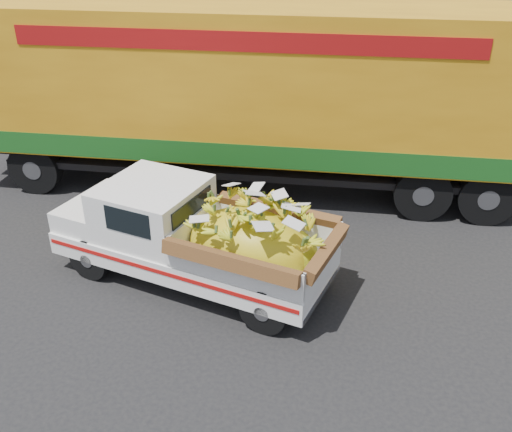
% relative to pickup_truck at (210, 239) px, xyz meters
% --- Properties ---
extents(ground, '(100.00, 100.00, 0.00)m').
position_rel_pickup_truck_xyz_m(ground, '(-0.30, 0.34, -0.84)').
color(ground, black).
rests_on(ground, ground).
extents(curb, '(60.00, 0.25, 0.15)m').
position_rel_pickup_truck_xyz_m(curb, '(-0.30, 6.21, -0.77)').
color(curb, gray).
rests_on(curb, ground).
extents(sidewalk, '(60.00, 4.00, 0.14)m').
position_rel_pickup_truck_xyz_m(sidewalk, '(-0.30, 8.31, -0.77)').
color(sidewalk, gray).
rests_on(sidewalk, ground).
extents(pickup_truck, '(4.64, 2.14, 1.57)m').
position_rel_pickup_truck_xyz_m(pickup_truck, '(0.00, 0.00, 0.00)').
color(pickup_truck, black).
rests_on(pickup_truck, ground).
extents(semi_trailer, '(12.08, 4.63, 3.80)m').
position_rel_pickup_truck_xyz_m(semi_trailer, '(-0.61, 3.77, 1.28)').
color(semi_trailer, black).
rests_on(semi_trailer, ground).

